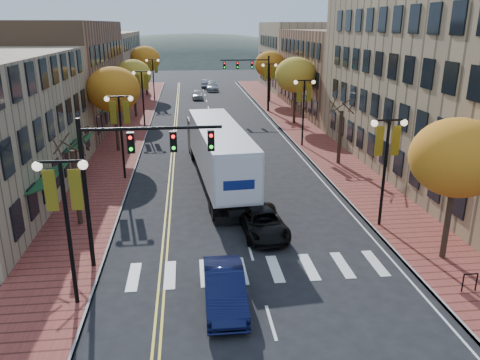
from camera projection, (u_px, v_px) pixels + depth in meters
name	position (u px, v px, depth m)	size (l,w,h in m)	color
ground	(263.00, 294.00, 19.53)	(200.00, 200.00, 0.00)	black
sidewalk_left	(129.00, 130.00, 49.17)	(4.00, 85.00, 0.15)	brown
sidewalk_right	(297.00, 126.00, 51.10)	(4.00, 85.00, 0.15)	brown
building_left_mid	(53.00, 75.00, 49.89)	(12.00, 24.00, 11.00)	brown
building_left_far	(95.00, 64.00, 73.69)	(12.00, 26.00, 9.50)	#9E8966
building_right_near	(479.00, 70.00, 34.21)	(15.00, 28.00, 15.00)	#997F5B
building_right_mid	(354.00, 71.00, 59.50)	(15.00, 24.00, 10.00)	brown
building_right_far	(311.00, 56.00, 80.08)	(15.00, 20.00, 11.00)	#9E8966
tree_left_a	(76.00, 188.00, 25.39)	(0.28, 0.28, 4.20)	#382619
tree_left_b	(113.00, 90.00, 39.46)	(4.48, 4.48, 7.21)	#382619
tree_left_c	(133.00, 75.00, 54.66)	(4.16, 4.16, 6.69)	#382619
tree_left_d	(145.00, 59.00, 71.45)	(4.61, 4.61, 7.42)	#382619
tree_right_a	(457.00, 158.00, 20.77)	(4.16, 4.16, 6.69)	#382619
tree_right_b	(340.00, 137.00, 36.74)	(0.28, 0.28, 4.20)	#382619
tree_right_c	(296.00, 75.00, 50.81)	(4.48, 4.48, 7.21)	#382619
tree_right_d	(270.00, 64.00, 65.93)	(4.35, 4.35, 7.00)	#382619
lamp_left_a	(65.00, 206.00, 17.36)	(1.96, 0.36, 6.05)	black
lamp_left_b	(120.00, 121.00, 32.44)	(1.96, 0.36, 6.05)	black
lamp_left_c	(142.00, 88.00, 49.41)	(1.96, 0.36, 6.05)	black
lamp_left_d	(153.00, 72.00, 66.37)	(1.96, 0.36, 6.05)	black
lamp_right_a	(386.00, 152.00, 24.62)	(1.96, 0.36, 6.05)	black
lamp_right_b	(304.00, 100.00, 41.59)	(1.96, 0.36, 6.05)	black
lamp_right_c	(269.00, 78.00, 58.55)	(1.96, 0.36, 6.05)	black
traffic_mast_near	(128.00, 165.00, 20.21)	(6.10, 0.35, 7.00)	black
traffic_mast_far	(253.00, 73.00, 58.13)	(6.10, 0.34, 7.00)	black
semi_truck	(217.00, 148.00, 32.70)	(4.02, 17.21, 4.26)	black
navy_sedan	(225.00, 289.00, 18.52)	(1.57, 4.51, 1.49)	black
black_suv	(263.00, 222.00, 24.92)	(2.20, 4.78, 1.33)	black
car_far_white	(197.00, 95.00, 70.03)	(1.59, 3.94, 1.34)	silver
car_far_silver	(212.00, 87.00, 78.76)	(1.95, 4.81, 1.40)	#96979D
car_far_oncoming	(205.00, 83.00, 83.17)	(1.46, 4.19, 1.38)	#9B9AA1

